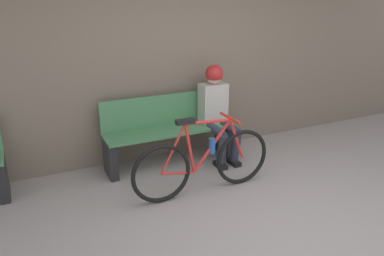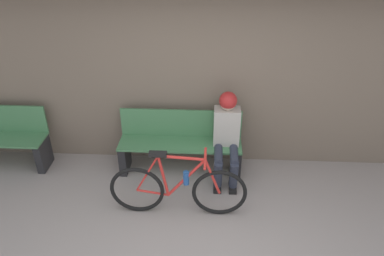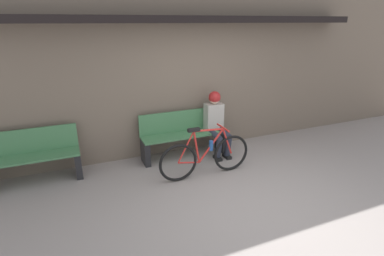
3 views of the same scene
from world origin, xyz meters
name	(u,v)px [view 2 (image 2 of 3)]	position (x,y,z in m)	size (l,w,h in m)	color
storefront_wall	(203,48)	(0.00, 2.26, 1.66)	(12.00, 0.56, 3.20)	#756656
park_bench_near	(180,144)	(-0.28, 1.93, 0.41)	(1.65, 0.42, 0.87)	#477F51
bicycle	(178,189)	(-0.24, 1.05, 0.36)	(1.62, 0.40, 0.87)	black
person_seated	(227,131)	(0.34, 1.82, 0.71)	(0.34, 0.63, 1.22)	#2D3342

